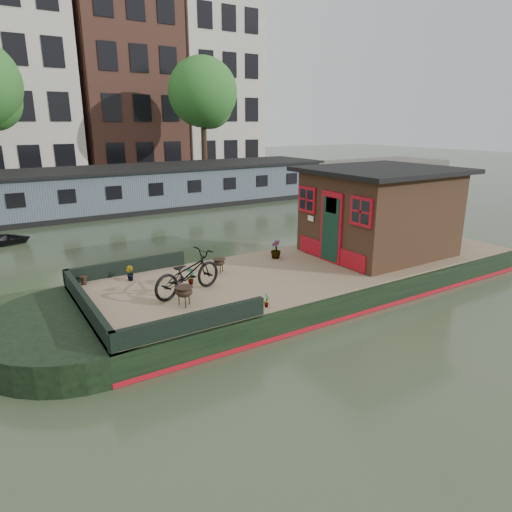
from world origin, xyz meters
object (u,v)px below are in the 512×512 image
bicycle (187,273)px  potted_plant_a (191,276)px  cabin (379,211)px  brazier_rear (219,266)px  brazier_front (184,296)px

bicycle → potted_plant_a: (0.29, 0.49, -0.25)m
cabin → brazier_rear: 4.89m
cabin → brazier_front: bearing=-173.3°
bicycle → brazier_front: bearing=133.8°
bicycle → potted_plant_a: bearing=-46.7°
potted_plant_a → brazier_front: bearing=-120.0°
bicycle → brazier_rear: size_ratio=4.83×
cabin → brazier_front: 6.45m
brazier_front → brazier_rear: bearing=43.4°
bicycle → brazier_rear: bicycle is taller
bicycle → brazier_front: (-0.35, -0.61, -0.26)m
bicycle → brazier_front: bicycle is taller
potted_plant_a → brazier_front: size_ratio=1.04×
cabin → bicycle: bearing=-178.7°
cabin → brazier_front: (-6.32, -0.75, -1.02)m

